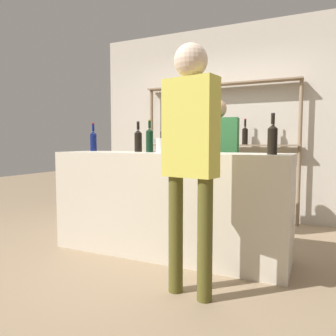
% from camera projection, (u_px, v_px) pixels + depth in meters
% --- Properties ---
extents(ground_plane, '(16.00, 16.00, 0.00)m').
position_uv_depth(ground_plane, '(168.00, 253.00, 3.29)').
color(ground_plane, '#9E8466').
extents(bar_counter, '(2.33, 0.62, 1.01)m').
position_uv_depth(bar_counter, '(168.00, 204.00, 3.25)').
color(bar_counter, beige).
rests_on(bar_counter, ground_plane).
extents(back_wall, '(3.93, 0.12, 2.80)m').
position_uv_depth(back_wall, '(222.00, 123.00, 4.90)').
color(back_wall, beige).
rests_on(back_wall, ground_plane).
extents(back_shelf, '(2.25, 0.18, 1.95)m').
position_uv_depth(back_shelf, '(219.00, 130.00, 4.75)').
color(back_shelf, '#897056').
rests_on(back_shelf, ground_plane).
extents(counter_bottle_0, '(0.08, 0.08, 0.34)m').
position_uv_depth(counter_bottle_0, '(272.00, 138.00, 2.68)').
color(counter_bottle_0, black).
rests_on(counter_bottle_0, bar_counter).
extents(counter_bottle_1, '(0.08, 0.08, 0.32)m').
position_uv_depth(counter_bottle_1, '(138.00, 140.00, 3.49)').
color(counter_bottle_1, black).
rests_on(counter_bottle_1, bar_counter).
extents(counter_bottle_2, '(0.08, 0.08, 0.32)m').
position_uv_depth(counter_bottle_2, '(164.00, 140.00, 3.14)').
color(counter_bottle_2, black).
rests_on(counter_bottle_2, bar_counter).
extents(counter_bottle_3, '(0.07, 0.07, 0.33)m').
position_uv_depth(counter_bottle_3, '(150.00, 139.00, 3.35)').
color(counter_bottle_3, black).
rests_on(counter_bottle_3, bar_counter).
extents(counter_bottle_4, '(0.07, 0.07, 0.32)m').
position_uv_depth(counter_bottle_4, '(93.00, 140.00, 3.81)').
color(counter_bottle_4, '#0F1956').
rests_on(counter_bottle_4, bar_counter).
extents(wine_glass, '(0.08, 0.08, 0.17)m').
position_uv_depth(wine_glass, '(152.00, 140.00, 3.44)').
color(wine_glass, silver).
rests_on(wine_glass, bar_counter).
extents(cork_jar, '(0.12, 0.12, 0.14)m').
position_uv_depth(cork_jar, '(163.00, 146.00, 3.03)').
color(cork_jar, silver).
rests_on(cork_jar, bar_counter).
extents(server_behind_counter, '(0.50, 0.26, 1.60)m').
position_uv_depth(server_behind_counter, '(217.00, 159.00, 3.78)').
color(server_behind_counter, black).
rests_on(server_behind_counter, ground_plane).
extents(customer_right, '(0.41, 0.24, 1.79)m').
position_uv_depth(customer_right, '(190.00, 146.00, 2.30)').
color(customer_right, brown).
rests_on(customer_right, ground_plane).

